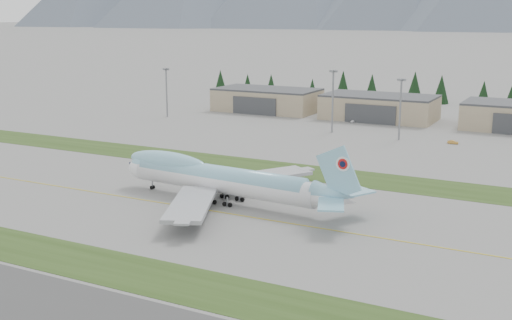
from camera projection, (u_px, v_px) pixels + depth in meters
The scene contains 11 objects.
ground at pixel (249, 217), 145.30m from camera, with size 7000.00×7000.00×0.00m, color slate.
grass_strip_near at pixel (147, 276), 112.40m from camera, with size 400.00×14.00×0.08m, color #2B4117.
grass_strip_far at pixel (322, 174), 184.26m from camera, with size 400.00×18.00×0.08m, color #2B4117.
taxiway_line_main at pixel (249, 217), 145.30m from camera, with size 400.00×0.40×0.02m, color gold.
boeing_747_freighter at pixel (220, 179), 156.01m from camera, with size 66.74×57.47×17.58m.
hangar_left at pixel (267, 100), 305.34m from camera, with size 48.00×26.60×10.80m.
hangar_center at pixel (379, 107), 280.63m from camera, with size 48.00×26.60×10.80m.
floodlight_masts at pixel (382, 94), 237.91m from camera, with size 206.39×9.25×24.81m.
service_vehicle_a at pixel (353, 123), 273.08m from camera, with size 1.28×3.17×1.08m, color white.
service_vehicle_b at pixel (453, 144), 228.01m from camera, with size 1.33×3.77×1.24m, color #C68A31.
conifer_belt at pixel (454, 91), 325.27m from camera, with size 272.55×15.41×16.50m.
Camera 1 is at (65.43, -122.52, 44.60)m, focal length 45.00 mm.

